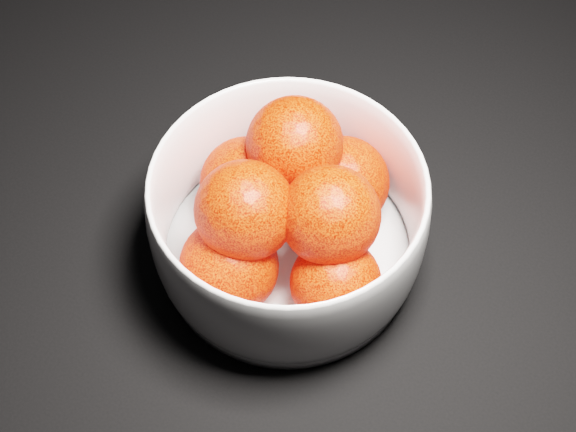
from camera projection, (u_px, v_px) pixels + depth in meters
The scene contains 2 objects.
bowl at pixel (288, 220), 0.60m from camera, with size 0.21×0.21×0.10m.
orange_pile at pixel (287, 209), 0.59m from camera, with size 0.17×0.18×0.11m.
Camera 1 is at (0.42, -0.54, 0.55)m, focal length 50.00 mm.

